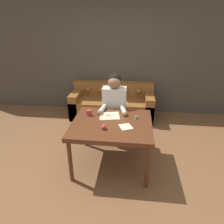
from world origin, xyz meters
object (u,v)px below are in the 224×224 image
Objects in this scene: thread_spool at (136,117)px; couch at (112,104)px; pin_cushion at (104,127)px; dining_table at (112,127)px; person at (114,109)px; mug at (89,113)px; scissors at (110,116)px.

couch is at bearing 108.87° from thread_spool.
dining_table is at bearing 67.45° from pin_cushion.
pin_cushion is at bearing -140.07° from thread_spool.
thread_spool is (0.39, -0.48, 0.09)m from person.
person is at bearing 50.81° from mug.
person is 5.95× the size of scissors.
pin_cushion is (-0.04, -0.44, 0.03)m from scissors.
mug is 0.75m from thread_spool.
couch is 1.62m from scissors.
dining_table is 0.65m from person.
dining_table is 0.90× the size of person.
scissors is 0.34m from mug.
mug is 2.51× the size of thread_spool.
scissors is 0.44m from pin_cushion.
scissors is 1.97× the size of mug.
scissors is at bearing 171.55° from thread_spool.
pin_cushion is (-0.45, -0.38, 0.01)m from thread_spool.
dining_table is at bearing -77.18° from scissors.
pin_cushion is at bearing -93.99° from person.
thread_spool is at bearing -51.30° from person.
dining_table is 26.55× the size of thread_spool.
dining_table is at bearing -83.93° from couch.
scissors reaches higher than dining_table.
dining_table is 0.62× the size of couch.
scissors is (-0.05, 0.23, 0.08)m from dining_table.
couch is at bearing 82.59° from mug.
mug reaches higher than couch.
thread_spool is at bearing -2.88° from mug.
mug reaches higher than pin_cushion.
scissors is (0.14, -1.54, 0.46)m from couch.
dining_table is 0.46m from mug.
thread_spool reaches higher than couch.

